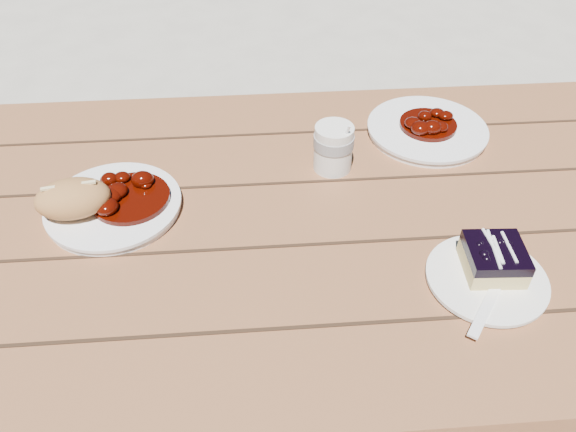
{
  "coord_description": "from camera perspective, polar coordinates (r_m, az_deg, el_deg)",
  "views": [
    {
      "loc": [
        0.15,
        -0.71,
        1.39
      ],
      "look_at": [
        0.2,
        -0.07,
        0.81
      ],
      "focal_mm": 35.0,
      "sensor_mm": 36.0,
      "label": 1
    }
  ],
  "objects": [
    {
      "name": "fork_dessert",
      "position": [
        0.85,
        19.55,
        -8.61
      ],
      "size": [
        0.12,
        0.14,
        0.0
      ],
      "primitive_type": null,
      "rotation": [
        0.0,
        0.0,
        -0.64
      ],
      "color": "white",
      "rests_on": "dessert_plate"
    },
    {
      "name": "coffee_cup",
      "position": [
        1.03,
        4.63,
        6.91
      ],
      "size": [
        0.07,
        0.07,
        0.09
      ],
      "primitive_type": "cylinder",
      "color": "white",
      "rests_on": "picnic_table"
    },
    {
      "name": "dessert_plate",
      "position": [
        0.89,
        19.5,
        -6.09
      ],
      "size": [
        0.17,
        0.17,
        0.01
      ],
      "primitive_type": "cylinder",
      "color": "white",
      "rests_on": "picnic_table"
    },
    {
      "name": "second_plate",
      "position": [
        1.17,
        13.93,
        8.45
      ],
      "size": [
        0.23,
        0.23,
        0.02
      ],
      "primitive_type": "cylinder",
      "color": "white",
      "rests_on": "picnic_table"
    },
    {
      "name": "bread_roll",
      "position": [
        0.98,
        -21.02,
        1.67
      ],
      "size": [
        0.13,
        0.1,
        0.06
      ],
      "primitive_type": "ellipsoid",
      "rotation": [
        0.0,
        0.0,
        0.16
      ],
      "color": "#AE7843",
      "rests_on": "main_plate"
    },
    {
      "name": "main_plate",
      "position": [
        1.0,
        -17.26,
        0.89
      ],
      "size": [
        0.22,
        0.22,
        0.02
      ],
      "primitive_type": "cylinder",
      "color": "white",
      "rests_on": "picnic_table"
    },
    {
      "name": "blueberry_cake",
      "position": [
        0.89,
        20.2,
        -4.08
      ],
      "size": [
        0.09,
        0.09,
        0.05
      ],
      "rotation": [
        0.0,
        0.0,
        -0.05
      ],
      "color": "#DFC779",
      "rests_on": "dessert_plate"
    },
    {
      "name": "second_stew",
      "position": [
        1.16,
        14.16,
        9.63
      ],
      "size": [
        0.11,
        0.11,
        0.04
      ],
      "primitive_type": null,
      "color": "#3B0802",
      "rests_on": "second_plate"
    },
    {
      "name": "goulash_stew",
      "position": [
        0.98,
        -15.85,
        2.46
      ],
      "size": [
        0.13,
        0.13,
        0.04
      ],
      "primitive_type": null,
      "color": "#3B0802",
      "rests_on": "main_plate"
    },
    {
      "name": "picnic_table",
      "position": [
        1.08,
        -10.94,
        -6.62
      ],
      "size": [
        2.0,
        1.55,
        0.75
      ],
      "color": "brown",
      "rests_on": "ground"
    }
  ]
}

